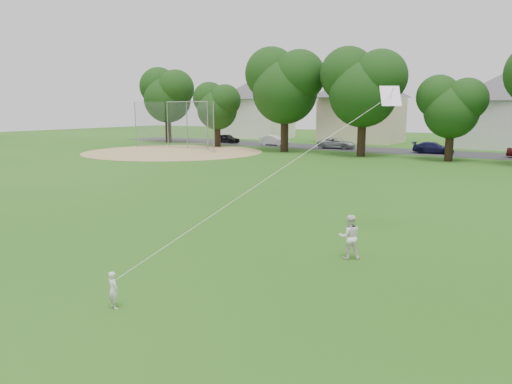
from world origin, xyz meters
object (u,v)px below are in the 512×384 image
Objects in this scene: toddler at (113,290)px; baseball_backstop at (183,125)px; older_boy at (350,237)px; kite at (281,169)px.

baseball_backstop is at bearing -42.13° from toddler.
baseball_backstop reaches higher than older_boy.
older_boy is 0.12× the size of kite.
older_boy is at bearing -40.47° from baseball_backstop.
older_boy is 0.12× the size of baseball_backstop.
kite reaches higher than older_boy.
baseball_backstop is (-28.35, 33.17, 2.09)m from toddler.
baseball_backstop is (-31.21, 26.62, 1.85)m from older_boy.
older_boy reaches higher than toddler.
older_boy is at bearing 44.31° from kite.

